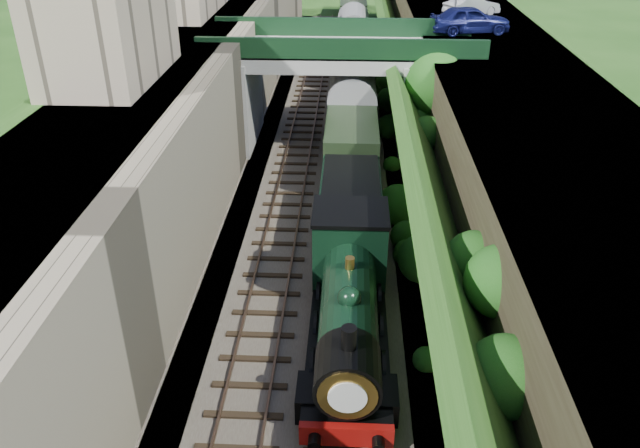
# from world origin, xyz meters

# --- Properties ---
(ground) EXTENTS (160.00, 160.00, 0.00)m
(ground) POSITION_xyz_m (0.00, 0.00, 0.00)
(ground) COLOR #1E4714
(ground) RESTS_ON ground
(trackbed) EXTENTS (10.00, 90.00, 0.20)m
(trackbed) POSITION_xyz_m (0.00, 20.00, 0.10)
(trackbed) COLOR #473F38
(trackbed) RESTS_ON ground
(retaining_wall) EXTENTS (1.00, 90.00, 7.00)m
(retaining_wall) POSITION_xyz_m (-5.50, 20.00, 3.50)
(retaining_wall) COLOR #756B56
(retaining_wall) RESTS_ON ground
(street_plateau_left) EXTENTS (6.00, 90.00, 7.00)m
(street_plateau_left) POSITION_xyz_m (-9.00, 20.00, 3.50)
(street_plateau_left) COLOR #262628
(street_plateau_left) RESTS_ON ground
(street_plateau_right) EXTENTS (8.00, 90.00, 6.25)m
(street_plateau_right) POSITION_xyz_m (9.50, 20.00, 3.12)
(street_plateau_right) COLOR #262628
(street_plateau_right) RESTS_ON ground
(embankment_slope) EXTENTS (4.61, 90.00, 6.46)m
(embankment_slope) POSITION_xyz_m (4.85, 17.57, 2.52)
(embankment_slope) COLOR #1E4714
(embankment_slope) RESTS_ON ground
(track_left) EXTENTS (2.50, 90.00, 0.20)m
(track_left) POSITION_xyz_m (-2.00, 20.00, 0.25)
(track_left) COLOR black
(track_left) RESTS_ON trackbed
(track_right) EXTENTS (2.50, 90.00, 0.20)m
(track_right) POSITION_xyz_m (1.20, 20.00, 0.25)
(track_right) COLOR black
(track_right) RESTS_ON trackbed
(road_bridge) EXTENTS (16.00, 6.40, 7.25)m
(road_bridge) POSITION_xyz_m (0.94, 24.00, 4.08)
(road_bridge) COLOR gray
(road_bridge) RESTS_ON ground
(building_near) EXTENTS (4.00, 8.00, 4.00)m
(building_near) POSITION_xyz_m (-9.50, 14.00, 9.00)
(building_near) COLOR gray
(building_near) RESTS_ON street_plateau_left
(tree) EXTENTS (3.60, 3.80, 6.60)m
(tree) POSITION_xyz_m (5.91, 21.26, 4.65)
(tree) COLOR black
(tree) RESTS_ON ground
(car_blue) EXTENTS (5.23, 2.85, 1.69)m
(car_blue) POSITION_xyz_m (8.45, 27.51, 7.09)
(car_blue) COLOR #12164F
(car_blue) RESTS_ON street_plateau_right
(car_silver) EXTENTS (4.27, 3.23, 1.35)m
(car_silver) POSITION_xyz_m (9.51, 33.24, 6.92)
(car_silver) COLOR #B6B6BB
(car_silver) RESTS_ON street_plateau_right
(locomotive) EXTENTS (3.10, 10.22, 3.83)m
(locomotive) POSITION_xyz_m (1.20, 4.38, 1.89)
(locomotive) COLOR black
(locomotive) RESTS_ON trackbed
(tender) EXTENTS (2.70, 6.00, 3.05)m
(tender) POSITION_xyz_m (1.20, 11.74, 1.62)
(tender) COLOR black
(tender) RESTS_ON trackbed
(coach_front) EXTENTS (2.90, 18.00, 3.70)m
(coach_front) POSITION_xyz_m (1.20, 24.34, 2.05)
(coach_front) COLOR black
(coach_front) RESTS_ON trackbed
(coach_middle) EXTENTS (2.90, 18.00, 3.70)m
(coach_middle) POSITION_xyz_m (1.20, 43.14, 2.05)
(coach_middle) COLOR black
(coach_middle) RESTS_ON trackbed
(coach_rear) EXTENTS (2.90, 18.00, 3.70)m
(coach_rear) POSITION_xyz_m (1.20, 61.94, 2.05)
(coach_rear) COLOR black
(coach_rear) RESTS_ON trackbed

